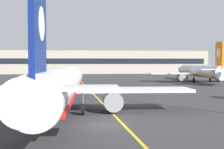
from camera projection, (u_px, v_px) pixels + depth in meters
ground_plane at (105, 125)px, 29.37m from camera, size 400.00×400.00×0.00m
taxiway_centreline at (93, 94)px, 59.20m from camera, size 11.43×179.67×0.01m
airliner_foreground at (61, 85)px, 36.75m from camera, size 32.15×41.49×11.65m
airliner_background at (200, 71)px, 94.45m from camera, size 31.46×40.51×11.37m
terminal_building at (97, 62)px, 163.49m from camera, size 119.39×12.40×12.80m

